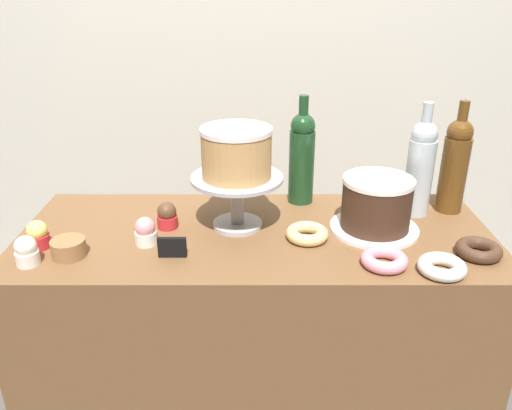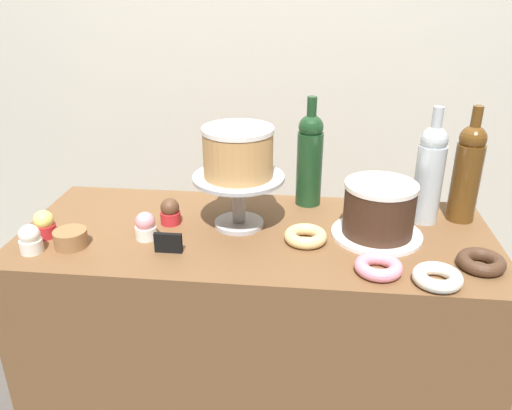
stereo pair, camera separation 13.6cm
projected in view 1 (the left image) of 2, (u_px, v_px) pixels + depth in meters
name	position (u px, v px, depth m)	size (l,w,h in m)	color
back_wall	(256.00, 37.00, 1.99)	(6.00, 0.05, 2.60)	beige
display_counter	(256.00, 361.00, 1.58)	(1.27, 0.52, 0.89)	brown
cake_stand_pedestal	(237.00, 192.00, 1.39)	(0.25, 0.25, 0.15)	#B2B2B7
white_layer_cake	(236.00, 153.00, 1.34)	(0.19, 0.19, 0.13)	tan
silver_serving_platter	(374.00, 228.00, 1.41)	(0.24, 0.24, 0.01)	white
chocolate_round_cake	(376.00, 203.00, 1.38)	(0.19, 0.19, 0.14)	#3D2619
wine_bottle_clear	(420.00, 166.00, 1.45)	(0.08, 0.08, 0.33)	#B2BCC1
wine_bottle_amber	(455.00, 164.00, 1.47)	(0.08, 0.08, 0.33)	#5B3814
wine_bottle_green	(302.00, 156.00, 1.53)	(0.08, 0.08, 0.33)	#193D1E
cupcake_strawberry	(145.00, 232.00, 1.32)	(0.06, 0.06, 0.07)	white
cupcake_lemon	(38.00, 235.00, 1.31)	(0.06, 0.06, 0.07)	red
cupcake_chocolate	(167.00, 216.00, 1.41)	(0.06, 0.06, 0.07)	red
cupcake_vanilla	(26.00, 251.00, 1.23)	(0.06, 0.06, 0.07)	white
donut_chocolate	(479.00, 250.00, 1.28)	(0.11, 0.11, 0.03)	#472D1E
donut_pink	(384.00, 260.00, 1.23)	(0.11, 0.11, 0.03)	pink
donut_glazed	(307.00, 234.00, 1.35)	(0.11, 0.11, 0.03)	#E0C17F
donut_sugar	(442.00, 267.00, 1.20)	(0.11, 0.11, 0.03)	silver
cookie_stack	(68.00, 248.00, 1.27)	(0.08, 0.08, 0.04)	olive
price_sign_chalkboard	(172.00, 247.00, 1.27)	(0.07, 0.01, 0.05)	black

